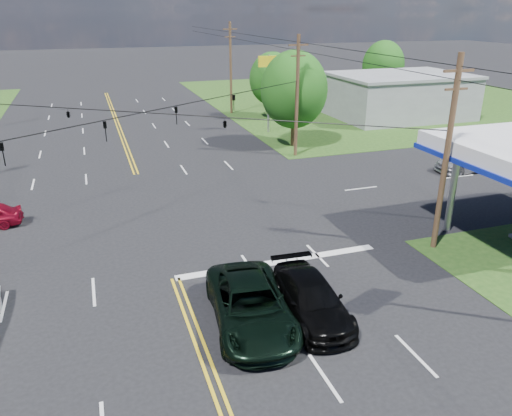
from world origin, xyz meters
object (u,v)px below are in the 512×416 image
object	(u,v)px
tree_right_b	(272,79)
suv_black	(311,299)
retail_ne	(399,97)
pole_right_far	(231,67)
pickup_dkgreen	(251,305)
tree_right_a	(294,90)
tree_far_r	(383,65)
pole_ne	(297,95)
pole_se	(447,153)

from	to	relation	value
tree_right_b	suv_black	bearing A→B (deg)	-108.08
tree_right_b	suv_black	xyz separation A→B (m)	(-11.93, -36.55, -3.46)
retail_ne	pole_right_far	xyz separation A→B (m)	(-17.00, 8.00, 2.97)
pole_right_far	pickup_dkgreen	world-z (taller)	pole_right_far
tree_right_a	tree_far_r	size ratio (longest dim) A/B	1.07
retail_ne	tree_far_r	xyz separation A→B (m)	(4.00, 10.00, 2.34)
retail_ne	pole_ne	bearing A→B (deg)	-147.09
retail_ne	suv_black	xyz separation A→B (m)	(-25.43, -32.55, -1.44)
pole_se	tree_right_a	xyz separation A→B (m)	(1.00, 21.00, -0.05)
tree_far_r	pickup_dkgreen	bearing A→B (deg)	-126.95
retail_ne	pickup_dkgreen	size ratio (longest dim) A/B	2.31
pole_ne	pole_se	bearing A→B (deg)	-90.00
pole_right_far	tree_right_a	distance (m)	16.03
retail_ne	pole_ne	distance (m)	20.43
tree_far_r	suv_black	world-z (taller)	tree_far_r
tree_right_b	tree_far_r	world-z (taller)	tree_far_r
pole_se	pole_right_far	xyz separation A→B (m)	(0.00, 37.00, 0.25)
pole_ne	pole_right_far	world-z (taller)	pole_right_far
pole_ne	tree_right_a	xyz separation A→B (m)	(1.00, 3.00, -0.05)
pole_ne	tree_right_b	world-z (taller)	pole_ne
pole_ne	pole_right_far	size ratio (longest dim) A/B	0.95
pole_right_far	retail_ne	bearing A→B (deg)	-25.20
pole_ne	tree_right_b	distance (m)	15.42
tree_far_r	pole_se	bearing A→B (deg)	-118.30
retail_ne	tree_right_a	size ratio (longest dim) A/B	1.71
retail_ne	tree_right_b	distance (m)	14.22
pole_ne	tree_right_a	distance (m)	3.16
retail_ne	pole_right_far	bearing A→B (deg)	154.80
pole_right_far	tree_far_r	world-z (taller)	pole_right_far
tree_far_r	tree_right_a	bearing A→B (deg)	-138.01
pole_ne	pickup_dkgreen	bearing A→B (deg)	-116.95
retail_ne	tree_right_a	distance (m)	18.09
tree_right_b	pole_ne	bearing A→B (deg)	-103.13
pole_right_far	tree_far_r	bearing A→B (deg)	5.44
pole_ne	suv_black	xyz separation A→B (m)	(-8.43, -21.55, -4.16)
pole_right_far	suv_black	bearing A→B (deg)	-101.75
pole_se	retail_ne	bearing A→B (deg)	59.62
pole_se	tree_far_r	distance (m)	44.30
pole_se	pole_right_far	bearing A→B (deg)	90.00
pole_se	tree_right_b	xyz separation A→B (m)	(3.50, 33.00, -0.70)
pole_se	tree_right_b	size ratio (longest dim) A/B	1.34
pole_ne	tree_right_b	xyz separation A→B (m)	(3.50, 15.00, -0.70)
retail_ne	pole_ne	world-z (taller)	pole_ne
retail_ne	pole_se	world-z (taller)	pole_se
suv_black	retail_ne	bearing A→B (deg)	55.27
pole_se	pickup_dkgreen	size ratio (longest dim) A/B	1.56
pickup_dkgreen	tree_right_a	bearing A→B (deg)	70.43
pole_ne	tree_far_r	bearing A→B (deg)	45.00
pole_right_far	tree_right_a	bearing A→B (deg)	-86.42
pole_ne	tree_right_b	bearing A→B (deg)	76.87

